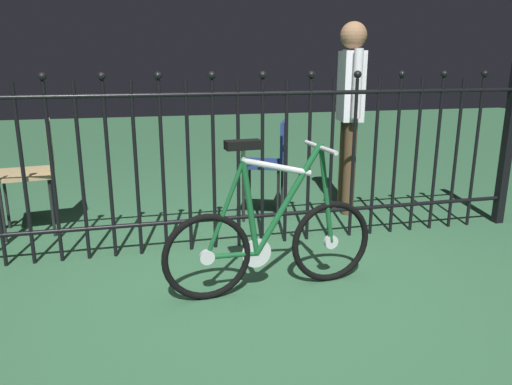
% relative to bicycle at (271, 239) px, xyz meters
% --- Properties ---
extents(ground_plane, '(20.00, 20.00, 0.00)m').
position_rel_bicycle_xyz_m(ground_plane, '(-0.07, 0.03, -0.33)').
color(ground_plane, '#336341').
extents(iron_fence, '(4.70, 0.07, 1.35)m').
position_rel_bicycle_xyz_m(iron_fence, '(-0.14, 0.77, 0.35)').
color(iron_fence, black).
rests_on(iron_fence, ground).
extents(bicycle, '(1.31, 0.40, 0.93)m').
position_rel_bicycle_xyz_m(bicycle, '(0.00, 0.00, 0.00)').
color(bicycle, black).
rests_on(bicycle, ground).
extents(chair_tan, '(0.50, 0.50, 0.90)m').
position_rel_bicycle_xyz_m(chair_tan, '(-1.54, 1.47, 0.23)').
color(chair_tan, black).
rests_on(chair_tan, ground).
extents(chair_navy, '(0.49, 0.49, 0.86)m').
position_rel_bicycle_xyz_m(chair_navy, '(0.38, 1.35, 0.21)').
color(chair_navy, black).
rests_on(chair_navy, ground).
extents(person_visitor, '(0.23, 0.47, 1.68)m').
position_rel_bicycle_xyz_m(person_visitor, '(1.10, 1.38, 0.68)').
color(person_visitor, '#4C3823').
rests_on(person_visitor, ground).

